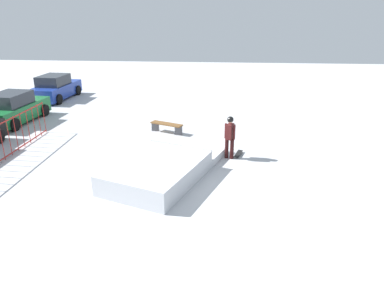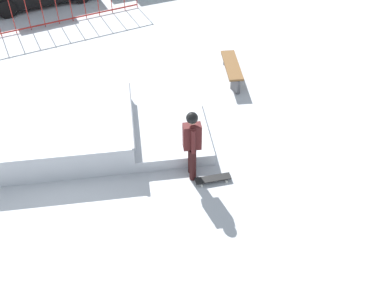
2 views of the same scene
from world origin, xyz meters
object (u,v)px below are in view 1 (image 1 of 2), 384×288
skate_ramp (164,168)px  skateboard (238,154)px  parked_car_green (14,109)px  parked_car_blue (55,88)px  park_bench (167,126)px  skater (230,134)px

skate_ramp → skateboard: size_ratio=7.24×
skateboard → parked_car_green: (3.65, 11.49, 0.65)m
skateboard → parked_car_green: size_ratio=0.19×
parked_car_blue → parked_car_green: bearing=-174.8°
skate_ramp → parked_car_green: size_ratio=1.41×
skate_ramp → skateboard: bearing=-31.1°
park_bench → skater: bearing=-134.7°
skate_ramp → park_bench: skate_ramp is taller
skateboard → park_bench: park_bench is taller
skate_ramp → parked_car_green: 10.53m
skateboard → parked_car_blue: bearing=68.0°
skate_ramp → skater: size_ratio=3.46×
skate_ramp → skater: skater is taller
skater → park_bench: (2.91, 2.94, -0.65)m
skater → parked_car_green: size_ratio=0.41×
skate_ramp → parked_car_blue: bearing=59.2°
skater → skateboard: skater is taller
skate_ramp → park_bench: 4.80m
park_bench → skate_ramp: bearing=-172.8°
parked_car_green → skateboard: bearing=-102.8°
park_bench → parked_car_green: (1.06, 8.17, 0.37)m
skater → skateboard: bearing=-30.6°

